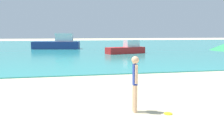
{
  "coord_description": "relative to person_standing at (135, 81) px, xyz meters",
  "views": [
    {
      "loc": [
        -1.96,
        -0.69,
        2.25
      ],
      "look_at": [
        0.06,
        8.49,
        0.99
      ],
      "focal_mm": 41.07,
      "sensor_mm": 36.0,
      "label": 1
    }
  ],
  "objects": [
    {
      "name": "boat_near",
      "position": [
        5.2,
        19.43,
        -0.36
      ],
      "size": [
        4.4,
        2.44,
        1.43
      ],
      "rotation": [
        0.0,
        0.0,
        3.42
      ],
      "color": "red",
      "rests_on": "water"
    },
    {
      "name": "frisbee",
      "position": [
        0.85,
        -0.39,
        -0.9
      ],
      "size": [
        0.23,
        0.23,
        0.03
      ],
      "primitive_type": "cylinder",
      "color": "yellow",
      "rests_on": "ground"
    },
    {
      "name": "water",
      "position": [
        -0.2,
        36.44,
        -0.88
      ],
      "size": [
        160.0,
        60.0,
        0.06
      ],
      "primitive_type": "cube",
      "color": "teal",
      "rests_on": "ground"
    },
    {
      "name": "person_standing",
      "position": [
        0.0,
        0.0,
        0.0
      ],
      "size": [
        0.21,
        0.37,
        1.6
      ],
      "rotation": [
        0.0,
        0.0,
        1.52
      ],
      "color": "#DDAD84",
      "rests_on": "ground"
    },
    {
      "name": "boat_far",
      "position": [
        -1.86,
        28.76,
        -0.12
      ],
      "size": [
        6.49,
        3.16,
        2.12
      ],
      "rotation": [
        0.0,
        0.0,
        2.95
      ],
      "color": "navy",
      "rests_on": "water"
    }
  ]
}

